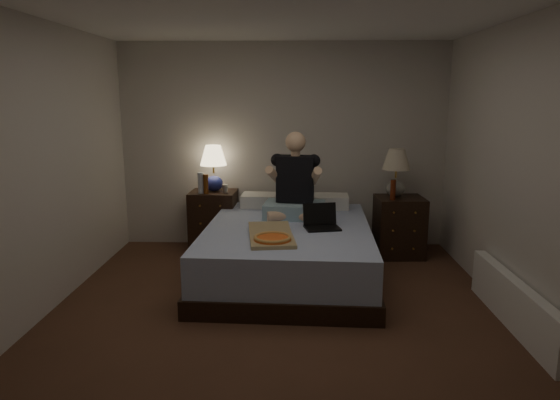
{
  "coord_description": "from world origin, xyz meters",
  "views": [
    {
      "loc": [
        0.13,
        -3.92,
        1.86
      ],
      "look_at": [
        0.0,
        0.9,
        0.85
      ],
      "focal_mm": 32.0,
      "sensor_mm": 36.0,
      "label": 1
    }
  ],
  "objects_px": {
    "soda_can": "(225,189)",
    "radiator": "(514,304)",
    "lamp_left": "(214,168)",
    "beer_bottle_right": "(393,190)",
    "person": "(295,175)",
    "laptop": "(322,217)",
    "bed": "(288,251)",
    "nightstand_left": "(214,220)",
    "lamp_right": "(396,173)",
    "beer_bottle_left": "(206,184)",
    "water_bottle": "(201,183)",
    "pizza_box": "(273,239)",
    "nightstand_right": "(399,227)"
  },
  "relations": [
    {
      "from": "soda_can",
      "to": "radiator",
      "type": "height_order",
      "value": "soda_can"
    },
    {
      "from": "lamp_left",
      "to": "beer_bottle_right",
      "type": "distance_m",
      "value": 2.14
    },
    {
      "from": "person",
      "to": "laptop",
      "type": "relative_size",
      "value": 2.74
    },
    {
      "from": "bed",
      "to": "soda_can",
      "type": "distance_m",
      "value": 1.29
    },
    {
      "from": "nightstand_left",
      "to": "lamp_right",
      "type": "relative_size",
      "value": 1.28
    },
    {
      "from": "beer_bottle_right",
      "to": "radiator",
      "type": "distance_m",
      "value": 1.96
    },
    {
      "from": "beer_bottle_right",
      "to": "beer_bottle_left",
      "type": "bearing_deg",
      "value": 174.03
    },
    {
      "from": "beer_bottle_left",
      "to": "laptop",
      "type": "xyz_separation_m",
      "value": [
        1.33,
        -0.98,
        -0.16
      ]
    },
    {
      "from": "lamp_right",
      "to": "radiator",
      "type": "distance_m",
      "value": 2.16
    },
    {
      "from": "lamp_left",
      "to": "person",
      "type": "xyz_separation_m",
      "value": [
        0.98,
        -0.64,
        0.02
      ]
    },
    {
      "from": "radiator",
      "to": "bed",
      "type": "bearing_deg",
      "value": 149.04
    },
    {
      "from": "lamp_right",
      "to": "radiator",
      "type": "xyz_separation_m",
      "value": [
        0.61,
        -1.92,
        -0.78
      ]
    },
    {
      "from": "lamp_right",
      "to": "laptop",
      "type": "height_order",
      "value": "lamp_right"
    },
    {
      "from": "water_bottle",
      "to": "nightstand_left",
      "type": "bearing_deg",
      "value": 45.48
    },
    {
      "from": "bed",
      "to": "lamp_right",
      "type": "xyz_separation_m",
      "value": [
        1.24,
        0.81,
        0.71
      ]
    },
    {
      "from": "water_bottle",
      "to": "pizza_box",
      "type": "distance_m",
      "value": 1.78
    },
    {
      "from": "laptop",
      "to": "beer_bottle_left",
      "type": "bearing_deg",
      "value": 132.56
    },
    {
      "from": "nightstand_left",
      "to": "beer_bottle_left",
      "type": "xyz_separation_m",
      "value": [
        -0.06,
        -0.14,
        0.47
      ]
    },
    {
      "from": "person",
      "to": "soda_can",
      "type": "bearing_deg",
      "value": 153.57
    },
    {
      "from": "person",
      "to": "pizza_box",
      "type": "distance_m",
      "value": 1.11
    },
    {
      "from": "beer_bottle_right",
      "to": "person",
      "type": "relative_size",
      "value": 0.25
    },
    {
      "from": "bed",
      "to": "radiator",
      "type": "xyz_separation_m",
      "value": [
        1.85,
        -1.11,
        -0.08
      ]
    },
    {
      "from": "water_bottle",
      "to": "laptop",
      "type": "relative_size",
      "value": 0.74
    },
    {
      "from": "nightstand_right",
      "to": "water_bottle",
      "type": "bearing_deg",
      "value": 174.8
    },
    {
      "from": "lamp_right",
      "to": "pizza_box",
      "type": "bearing_deg",
      "value": -133.71
    },
    {
      "from": "nightstand_left",
      "to": "laptop",
      "type": "distance_m",
      "value": 1.72
    },
    {
      "from": "soda_can",
      "to": "radiator",
      "type": "relative_size",
      "value": 0.06
    },
    {
      "from": "lamp_right",
      "to": "nightstand_left",
      "type": "bearing_deg",
      "value": 174.97
    },
    {
      "from": "water_bottle",
      "to": "radiator",
      "type": "relative_size",
      "value": 0.16
    },
    {
      "from": "beer_bottle_left",
      "to": "beer_bottle_right",
      "type": "xyz_separation_m",
      "value": [
        2.17,
        -0.23,
        -0.01
      ]
    },
    {
      "from": "lamp_left",
      "to": "water_bottle",
      "type": "relative_size",
      "value": 2.24
    },
    {
      "from": "lamp_left",
      "to": "nightstand_left",
      "type": "bearing_deg",
      "value": -126.3
    },
    {
      "from": "water_bottle",
      "to": "soda_can",
      "type": "relative_size",
      "value": 2.5
    },
    {
      "from": "lamp_right",
      "to": "soda_can",
      "type": "relative_size",
      "value": 5.6
    },
    {
      "from": "lamp_left",
      "to": "radiator",
      "type": "height_order",
      "value": "lamp_left"
    },
    {
      "from": "bed",
      "to": "beer_bottle_left",
      "type": "height_order",
      "value": "beer_bottle_left"
    },
    {
      "from": "nightstand_left",
      "to": "radiator",
      "type": "relative_size",
      "value": 0.45
    },
    {
      "from": "nightstand_left",
      "to": "water_bottle",
      "type": "bearing_deg",
      "value": -132.24
    },
    {
      "from": "soda_can",
      "to": "pizza_box",
      "type": "height_order",
      "value": "soda_can"
    },
    {
      "from": "nightstand_left",
      "to": "laptop",
      "type": "bearing_deg",
      "value": -39.24
    },
    {
      "from": "bed",
      "to": "nightstand_left",
      "type": "height_order",
      "value": "nightstand_left"
    },
    {
      "from": "lamp_left",
      "to": "water_bottle",
      "type": "bearing_deg",
      "value": -133.81
    },
    {
      "from": "nightstand_right",
      "to": "beer_bottle_right",
      "type": "xyz_separation_m",
      "value": [
        -0.12,
        -0.13,
        0.47
      ]
    },
    {
      "from": "soda_can",
      "to": "radiator",
      "type": "xyz_separation_m",
      "value": [
        2.62,
        -2.02,
        -0.57
      ]
    },
    {
      "from": "soda_can",
      "to": "beer_bottle_left",
      "type": "height_order",
      "value": "beer_bottle_left"
    },
    {
      "from": "nightstand_left",
      "to": "person",
      "type": "bearing_deg",
      "value": -29.83
    },
    {
      "from": "beer_bottle_left",
      "to": "laptop",
      "type": "bearing_deg",
      "value": -36.3
    },
    {
      "from": "beer_bottle_right",
      "to": "pizza_box",
      "type": "distance_m",
      "value": 1.83
    },
    {
      "from": "laptop",
      "to": "pizza_box",
      "type": "xyz_separation_m",
      "value": [
        -0.48,
        -0.51,
        -0.08
      ]
    },
    {
      "from": "beer_bottle_left",
      "to": "bed",
      "type": "bearing_deg",
      "value": -40.78
    }
  ]
}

